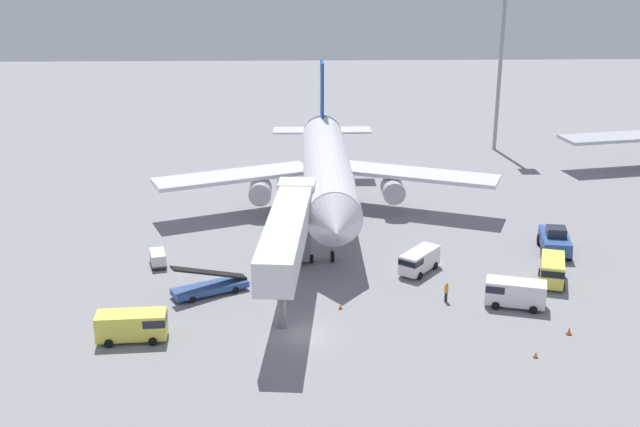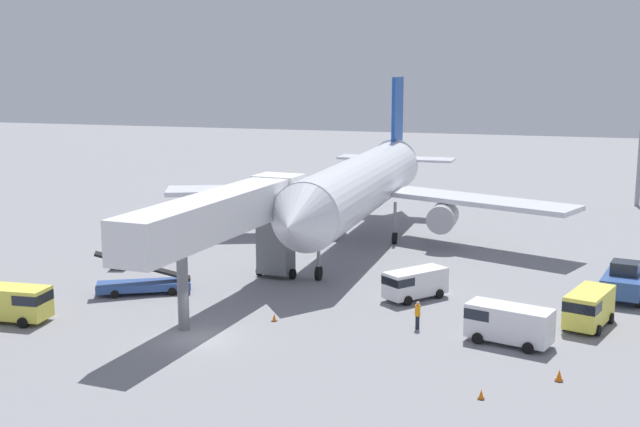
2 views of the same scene
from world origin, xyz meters
name	(u,v)px [view 1 (image 1 of 2)]	position (x,y,z in m)	size (l,w,h in m)	color
ground_plane	(303,334)	(0.00, 0.00, 0.00)	(300.00, 300.00, 0.00)	gray
airplane_at_gate	(327,168)	(2.92, 28.54, 5.47)	(39.26, 41.15, 15.00)	silver
jet_bridge	(289,229)	(-1.10, 7.48, 6.12)	(5.09, 21.61, 7.99)	silver
pushback_tug	(555,240)	(25.16, 16.65, 1.27)	(3.74, 6.20, 2.73)	#2D4C8E
belt_loader_truck	(210,286)	(-8.10, 7.79, 0.77)	(6.84, 4.85, 3.19)	#2D4C8E
service_van_outer_right	(419,260)	(10.91, 12.04, 1.21)	(4.37, 4.85, 2.11)	white
service_van_far_right	(514,292)	(17.87, 4.59, 1.31)	(5.32, 3.30, 2.31)	white
service_van_near_left	(552,270)	(22.58, 9.17, 1.32)	(3.32, 5.11, 2.34)	#E5DB4C
service_van_near_center	(134,325)	(-13.08, -0.51, 1.31)	(5.47, 2.59, 2.30)	#E5DB4C
baggage_cart_outer_left	(158,258)	(-13.73, 14.32, 0.78)	(2.02, 2.97, 1.40)	#38383D
ground_crew_worker_foreground	(446,291)	(12.34, 5.63, 0.95)	(0.38, 0.38, 1.80)	#1E2333
safety_cone_alpha	(536,355)	(17.32, -4.14, 0.25)	(0.33, 0.33, 0.51)	black
safety_cone_bravo	(569,331)	(21.00, -0.59, 0.32)	(0.42, 0.42, 0.64)	black
safety_cone_charlie	(340,306)	(3.20, 4.46, 0.25)	(0.32, 0.32, 0.50)	black
apron_light_mast	(503,27)	(28.94, 57.57, 17.77)	(2.40, 2.40, 25.59)	#93969B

